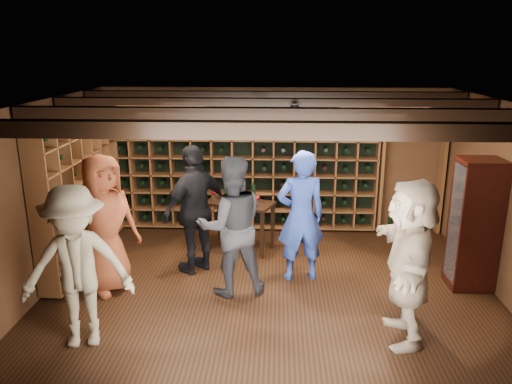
{
  "coord_description": "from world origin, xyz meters",
  "views": [
    {
      "loc": [
        0.09,
        -6.18,
        3.15
      ],
      "look_at": [
        -0.2,
        0.2,
        1.3
      ],
      "focal_mm": 35.0,
      "sensor_mm": 36.0,
      "label": 1
    }
  ],
  "objects_px": {
    "man_blue_shirt": "(301,216)",
    "guest_beige": "(409,261)",
    "display_cabinet": "(474,227)",
    "guest_woman_black": "(196,210)",
    "man_grey_suit": "(231,226)",
    "guest_red_floral": "(105,224)",
    "guest_khaki": "(77,267)",
    "tasting_table": "(239,207)"
  },
  "relations": [
    {
      "from": "man_blue_shirt",
      "to": "guest_beige",
      "type": "relative_size",
      "value": 0.99
    },
    {
      "from": "display_cabinet",
      "to": "guest_woman_black",
      "type": "distance_m",
      "value": 3.8
    },
    {
      "from": "man_blue_shirt",
      "to": "guest_beige",
      "type": "height_order",
      "value": "guest_beige"
    },
    {
      "from": "man_blue_shirt",
      "to": "guest_beige",
      "type": "bearing_deg",
      "value": 115.53
    },
    {
      "from": "man_grey_suit",
      "to": "guest_woman_black",
      "type": "relative_size",
      "value": 0.99
    },
    {
      "from": "guest_woman_black",
      "to": "man_grey_suit",
      "type": "bearing_deg",
      "value": 84.55
    },
    {
      "from": "display_cabinet",
      "to": "guest_red_floral",
      "type": "xyz_separation_m",
      "value": [
        -4.88,
        -0.33,
        0.08
      ]
    },
    {
      "from": "guest_red_floral",
      "to": "display_cabinet",
      "type": "bearing_deg",
      "value": -44.92
    },
    {
      "from": "man_blue_shirt",
      "to": "guest_khaki",
      "type": "bearing_deg",
      "value": 23.75
    },
    {
      "from": "guest_woman_black",
      "to": "guest_khaki",
      "type": "height_order",
      "value": "guest_woman_black"
    },
    {
      "from": "man_grey_suit",
      "to": "guest_khaki",
      "type": "height_order",
      "value": "man_grey_suit"
    },
    {
      "from": "display_cabinet",
      "to": "guest_red_floral",
      "type": "height_order",
      "value": "guest_red_floral"
    },
    {
      "from": "guest_beige",
      "to": "man_blue_shirt",
      "type": "bearing_deg",
      "value": -138.81
    },
    {
      "from": "guest_red_floral",
      "to": "guest_woman_black",
      "type": "bearing_deg",
      "value": -18.17
    },
    {
      "from": "man_grey_suit",
      "to": "guest_beige",
      "type": "bearing_deg",
      "value": 137.45
    },
    {
      "from": "guest_woman_black",
      "to": "tasting_table",
      "type": "distance_m",
      "value": 1.04
    },
    {
      "from": "guest_woman_black",
      "to": "tasting_table",
      "type": "bearing_deg",
      "value": -169.87
    },
    {
      "from": "man_grey_suit",
      "to": "guest_red_floral",
      "type": "distance_m",
      "value": 1.66
    },
    {
      "from": "man_grey_suit",
      "to": "tasting_table",
      "type": "bearing_deg",
      "value": -105.47
    },
    {
      "from": "tasting_table",
      "to": "display_cabinet",
      "type": "bearing_deg",
      "value": 0.81
    },
    {
      "from": "guest_khaki",
      "to": "guest_beige",
      "type": "bearing_deg",
      "value": -7.88
    },
    {
      "from": "man_blue_shirt",
      "to": "man_grey_suit",
      "type": "distance_m",
      "value": 1.02
    },
    {
      "from": "man_blue_shirt",
      "to": "guest_beige",
      "type": "distance_m",
      "value": 1.84
    },
    {
      "from": "man_blue_shirt",
      "to": "guest_red_floral",
      "type": "height_order",
      "value": "guest_red_floral"
    },
    {
      "from": "display_cabinet",
      "to": "guest_beige",
      "type": "xyz_separation_m",
      "value": [
        -1.19,
        -1.34,
        0.07
      ]
    },
    {
      "from": "tasting_table",
      "to": "guest_red_floral",
      "type": "bearing_deg",
      "value": -117.11
    },
    {
      "from": "man_blue_shirt",
      "to": "guest_red_floral",
      "type": "distance_m",
      "value": 2.62
    },
    {
      "from": "guest_woman_black",
      "to": "guest_beige",
      "type": "bearing_deg",
      "value": 100.67
    },
    {
      "from": "display_cabinet",
      "to": "tasting_table",
      "type": "height_order",
      "value": "display_cabinet"
    },
    {
      "from": "guest_woman_black",
      "to": "man_blue_shirt",
      "type": "bearing_deg",
      "value": 126.0
    },
    {
      "from": "guest_khaki",
      "to": "man_blue_shirt",
      "type": "bearing_deg",
      "value": 23.13
    },
    {
      "from": "display_cabinet",
      "to": "man_blue_shirt",
      "type": "height_order",
      "value": "man_blue_shirt"
    },
    {
      "from": "guest_khaki",
      "to": "tasting_table",
      "type": "xyz_separation_m",
      "value": [
        1.52,
        2.77,
        -0.19
      ]
    },
    {
      "from": "tasting_table",
      "to": "man_blue_shirt",
      "type": "bearing_deg",
      "value": -27.38
    },
    {
      "from": "man_blue_shirt",
      "to": "display_cabinet",
      "type": "bearing_deg",
      "value": 165.14
    },
    {
      "from": "man_grey_suit",
      "to": "guest_beige",
      "type": "height_order",
      "value": "guest_beige"
    },
    {
      "from": "man_blue_shirt",
      "to": "guest_woman_black",
      "type": "relative_size",
      "value": 0.99
    },
    {
      "from": "display_cabinet",
      "to": "guest_woman_black",
      "type": "bearing_deg",
      "value": 175.19
    },
    {
      "from": "display_cabinet",
      "to": "guest_red_floral",
      "type": "bearing_deg",
      "value": -176.14
    },
    {
      "from": "guest_khaki",
      "to": "display_cabinet",
      "type": "bearing_deg",
      "value": 6.45
    },
    {
      "from": "guest_beige",
      "to": "tasting_table",
      "type": "xyz_separation_m",
      "value": [
        -2.04,
        2.5,
        -0.22
      ]
    },
    {
      "from": "guest_red_floral",
      "to": "guest_khaki",
      "type": "bearing_deg",
      "value": -132.99
    }
  ]
}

